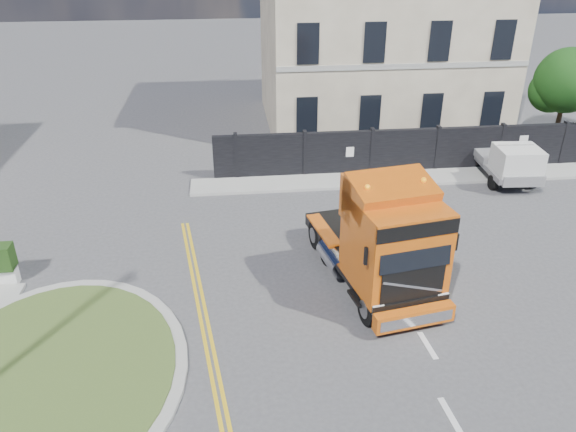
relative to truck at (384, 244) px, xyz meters
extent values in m
plane|color=#424244|center=(-2.07, 0.19, -1.66)|extent=(120.00, 120.00, 0.00)
cylinder|color=#999994|center=(-9.07, -2.81, -1.60)|extent=(6.80, 6.80, 0.12)
cylinder|color=#395321|center=(-9.07, -2.81, -1.52)|extent=(6.20, 6.20, 0.05)
cube|color=black|center=(3.93, 9.19, -0.66)|extent=(18.00, 0.25, 2.00)
cube|color=beige|center=(3.93, 16.69, 3.84)|extent=(12.00, 10.00, 11.00)
cylinder|color=#382619|center=(12.43, 12.19, -0.46)|extent=(0.24, 0.24, 2.40)
sphere|color=#173510|center=(12.43, 12.19, 1.54)|extent=(3.20, 3.20, 3.20)
sphere|color=#173510|center=(11.93, 12.59, 0.94)|extent=(2.20, 2.20, 2.20)
cube|color=#999994|center=(3.93, 8.29, -1.60)|extent=(20.00, 1.60, 0.12)
cube|color=black|center=(-0.18, 1.02, -0.96)|extent=(3.24, 6.13, 0.42)
cube|color=#C9540E|center=(0.10, -0.57, 0.33)|extent=(2.69, 2.77, 2.59)
cube|color=#C9540E|center=(-0.07, 0.38, 1.39)|extent=(2.42, 1.22, 1.29)
cube|color=black|center=(0.31, -1.74, 0.70)|extent=(2.01, 0.41, 0.97)
cube|color=#C9540E|center=(0.36, -2.03, -1.15)|extent=(2.33, 0.72, 0.51)
cylinder|color=black|center=(-0.75, -1.48, -1.18)|extent=(0.46, 1.00, 0.96)
cylinder|color=gray|center=(-0.75, -1.48, -1.18)|extent=(0.42, 0.58, 0.53)
cylinder|color=black|center=(1.21, -1.13, -1.18)|extent=(0.46, 1.00, 0.96)
cylinder|color=gray|center=(1.21, -1.13, -1.18)|extent=(0.42, 0.58, 0.53)
cylinder|color=black|center=(-1.32, 1.76, -1.18)|extent=(0.46, 1.00, 0.96)
cylinder|color=gray|center=(-1.32, 1.76, -1.18)|extent=(0.42, 0.58, 0.53)
cylinder|color=black|center=(0.64, 2.10, -1.18)|extent=(0.46, 1.00, 0.96)
cylinder|color=gray|center=(0.64, 2.10, -1.18)|extent=(0.42, 0.58, 0.53)
cylinder|color=black|center=(-1.52, 2.85, -1.18)|extent=(0.46, 1.00, 0.96)
cylinder|color=gray|center=(-1.52, 2.85, -1.18)|extent=(0.42, 0.58, 0.53)
cylinder|color=black|center=(0.45, 3.20, -1.18)|extent=(0.46, 1.00, 0.96)
cylinder|color=gray|center=(0.45, 3.20, -1.18)|extent=(0.42, 0.58, 0.53)
cube|color=slate|center=(7.52, 8.19, -1.02)|extent=(2.05, 4.49, 0.23)
cube|color=silver|center=(7.52, 6.82, -0.43)|extent=(1.85, 1.76, 1.18)
cylinder|color=black|center=(6.66, 6.82, -1.34)|extent=(0.23, 0.64, 0.64)
cylinder|color=black|center=(8.39, 6.82, -1.34)|extent=(0.23, 0.64, 0.64)
cylinder|color=black|center=(6.66, 9.56, -1.34)|extent=(0.23, 0.64, 0.64)
cylinder|color=black|center=(8.39, 9.56, -1.34)|extent=(0.23, 0.64, 0.64)
camera|label=1|loc=(-4.38, -13.79, 8.13)|focal=35.00mm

